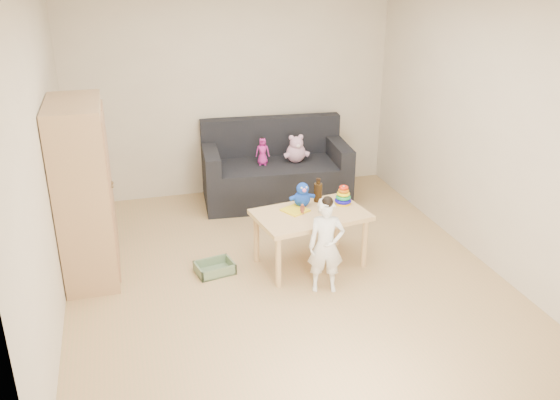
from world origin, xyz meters
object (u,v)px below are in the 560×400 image
object	(u,v)px
wardrobe	(84,192)
play_table	(310,239)
toddler	(326,247)
sofa	(276,182)

from	to	relation	value
wardrobe	play_table	bearing A→B (deg)	-10.76
toddler	sofa	bearing A→B (deg)	100.62
play_table	toddler	xyz separation A→B (m)	(-0.02, -0.50, 0.16)
wardrobe	toddler	distance (m)	2.27
toddler	play_table	bearing A→B (deg)	101.82
wardrobe	play_table	world-z (taller)	wardrobe
play_table	toddler	size ratio (longest dim) A/B	1.20
sofa	toddler	size ratio (longest dim) A/B	2.00
sofa	toddler	world-z (taller)	toddler
sofa	wardrobe	bearing A→B (deg)	-144.69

